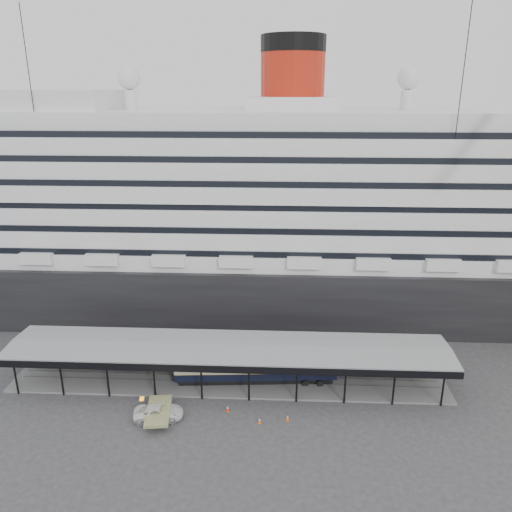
% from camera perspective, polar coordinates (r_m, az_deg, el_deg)
% --- Properties ---
extents(ground, '(200.00, 200.00, 0.00)m').
position_cam_1_polar(ground, '(62.97, -3.60, -16.51)').
color(ground, '#313133').
rests_on(ground, ground).
extents(cruise_ship, '(130.00, 30.00, 43.90)m').
position_cam_1_polar(cruise_ship, '(85.22, -1.49, 6.56)').
color(cruise_ship, black).
rests_on(cruise_ship, ground).
extents(platform_canopy, '(56.00, 9.18, 5.30)m').
position_cam_1_polar(platform_canopy, '(65.84, -3.16, -12.32)').
color(platform_canopy, slate).
rests_on(platform_canopy, ground).
extents(port_truck, '(5.95, 3.29, 1.58)m').
position_cam_1_polar(port_truck, '(61.19, -11.07, -17.14)').
color(port_truck, white).
rests_on(port_truck, ground).
extents(pullman_carriage, '(20.82, 4.17, 20.30)m').
position_cam_1_polar(pullman_carriage, '(65.54, -0.03, -12.33)').
color(pullman_carriage, black).
rests_on(pullman_carriage, ground).
extents(traffic_cone_left, '(0.52, 0.52, 0.76)m').
position_cam_1_polar(traffic_cone_left, '(61.55, -3.26, -17.00)').
color(traffic_cone_left, red).
rests_on(traffic_cone_left, ground).
extents(traffic_cone_mid, '(0.42, 0.42, 0.68)m').
position_cam_1_polar(traffic_cone_mid, '(59.71, 0.41, -18.30)').
color(traffic_cone_mid, orange).
rests_on(traffic_cone_mid, ground).
extents(traffic_cone_right, '(0.41, 0.41, 0.68)m').
position_cam_1_polar(traffic_cone_right, '(60.22, 3.63, -17.97)').
color(traffic_cone_right, orange).
rests_on(traffic_cone_right, ground).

